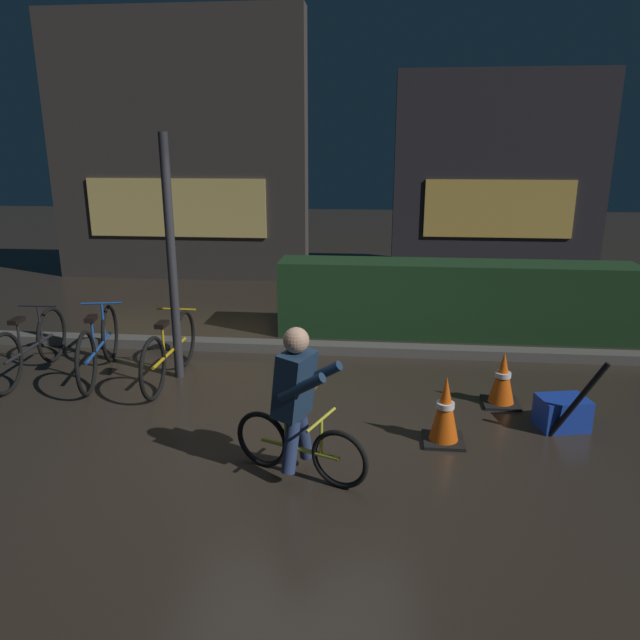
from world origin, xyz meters
name	(u,v)px	position (x,y,z in m)	size (l,w,h in m)	color
ground_plane	(292,430)	(0.00, 0.00, 0.00)	(40.00, 40.00, 0.00)	#2D261E
sidewalk_curb	(317,348)	(0.00, 2.20, 0.06)	(12.00, 0.24, 0.12)	#56544F
hedge_row	(454,299)	(1.80, 3.10, 0.52)	(4.80, 0.70, 1.03)	#19381C
storefront_left	(177,150)	(-3.13, 6.50, 2.46)	(4.96, 0.54, 4.95)	#383330
storefront_right	(499,177)	(3.02, 7.20, 1.95)	(4.03, 0.54, 3.92)	#262328
street_post	(172,261)	(-1.48, 1.20, 1.34)	(0.10, 0.10, 2.69)	#2D2D33
parked_bike_leftmost	(30,347)	(-3.16, 1.05, 0.35)	(0.46, 1.69, 0.78)	black
parked_bike_left_mid	(99,346)	(-2.38, 1.12, 0.36)	(0.48, 1.72, 0.80)	black
parked_bike_center_left	(170,351)	(-1.53, 1.07, 0.35)	(0.46, 1.68, 0.77)	black
traffic_cone_near	(445,411)	(1.38, -0.10, 0.30)	(0.36, 0.36, 0.62)	black
traffic_cone_far	(503,379)	(2.04, 0.78, 0.27)	(0.36, 0.36, 0.57)	black
blue_crate	(562,413)	(2.51, 0.30, 0.15)	(0.44, 0.32, 0.30)	#193DB7
cyclist	(298,402)	(0.16, -0.77, 0.63)	(1.12, 0.65, 1.25)	black
closed_umbrella	(578,400)	(2.55, 0.05, 0.39)	(0.05, 0.05, 0.85)	black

